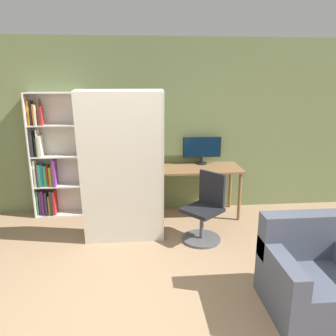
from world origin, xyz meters
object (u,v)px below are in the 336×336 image
at_px(office_chair, 204,214).
at_px(bookshelf, 54,160).
at_px(mattress_near, 123,170).
at_px(monitor, 202,148).
at_px(armchair, 313,277).

xyz_separation_m(office_chair, bookshelf, (-2.16, 1.04, 0.52)).
relative_size(bookshelf, mattress_near, 0.96).
height_order(monitor, office_chair, monitor).
distance_m(monitor, mattress_near, 1.59).
xyz_separation_m(monitor, bookshelf, (-2.30, 0.01, -0.14)).
bearing_deg(bookshelf, mattress_near, -43.56).
relative_size(monitor, armchair, 0.72).
xyz_separation_m(monitor, armchair, (0.59, -2.48, -0.71)).
bearing_deg(monitor, mattress_near, -139.14).
relative_size(office_chair, mattress_near, 0.46).
height_order(mattress_near, armchair, mattress_near).
bearing_deg(mattress_near, office_chair, 0.12).
xyz_separation_m(bookshelf, armchair, (2.89, -2.48, -0.57)).
bearing_deg(mattress_near, monitor, 40.86).
bearing_deg(office_chair, armchair, -62.96).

